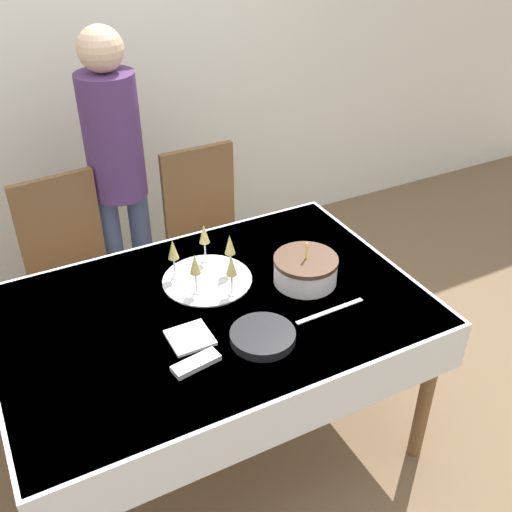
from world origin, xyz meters
name	(u,v)px	position (x,y,z in m)	size (l,w,h in m)	color
ground_plane	(219,438)	(0.00, 0.00, 0.00)	(12.00, 12.00, 0.00)	brown
wall_back	(80,49)	(0.00, 1.67, 1.35)	(8.00, 0.05, 2.70)	silver
dining_table	(213,327)	(0.00, 0.00, 0.65)	(1.62, 1.09, 0.76)	white
dining_chair_far_left	(73,266)	(-0.37, 0.86, 0.54)	(0.46, 0.46, 0.97)	brown
dining_chair_far_right	(209,231)	(0.36, 0.86, 0.54)	(0.42, 0.42, 0.97)	brown
birthday_cake	(305,270)	(0.40, -0.02, 0.81)	(0.26, 0.26, 0.19)	white
champagne_tray	(207,266)	(0.06, 0.17, 0.83)	(0.37, 0.37, 0.18)	silver
plate_stack_main	(263,336)	(0.08, -0.26, 0.77)	(0.24, 0.24, 0.03)	black
cake_knife	(330,311)	(0.38, -0.24, 0.76)	(0.30, 0.03, 0.00)	silver
fork_pile	(196,363)	(-0.18, -0.27, 0.77)	(0.18, 0.09, 0.02)	silver
napkin_pile	(190,338)	(-0.15, -0.14, 0.76)	(0.15, 0.15, 0.01)	white
person_standing	(116,160)	(-0.04, 1.04, 0.96)	(0.28, 0.28, 1.60)	#3F4C72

